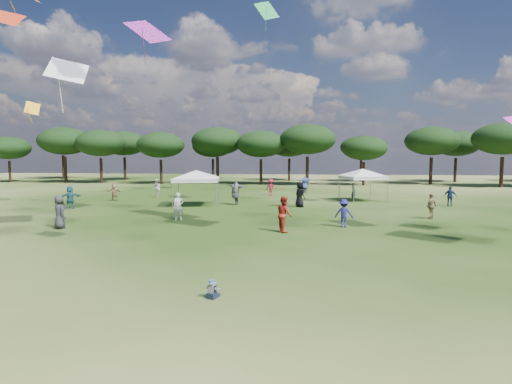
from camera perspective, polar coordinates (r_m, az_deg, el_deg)
ground at (r=10.47m, az=-7.14°, el=-17.65°), size 140.00×140.00×0.00m
tree_line at (r=56.82m, az=5.95°, el=6.64°), size 108.78×17.63×7.77m
tent_left at (r=32.77m, az=-7.98°, el=2.67°), size 6.72×6.72×3.02m
tent_right at (r=36.75m, az=14.06°, el=2.83°), size 6.01×6.01×3.01m
toddler at (r=12.33m, az=-5.84°, el=-12.88°), size 0.40×0.43×0.53m
festival_crowd at (r=32.59m, az=-1.99°, el=-0.37°), size 29.18×22.90×1.88m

